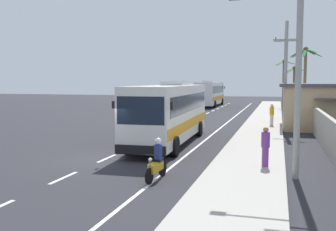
# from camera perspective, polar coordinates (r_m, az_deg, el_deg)

# --- Properties ---
(ground_plane) EXTENTS (160.00, 160.00, 0.00)m
(ground_plane) POSITION_cam_1_polar(r_m,az_deg,el_deg) (19.42, -8.91, -6.22)
(ground_plane) COLOR #28282D
(sidewalk_kerb) EXTENTS (3.20, 90.00, 0.14)m
(sidewalk_kerb) POSITION_cam_1_polar(r_m,az_deg,el_deg) (27.53, 13.26, -2.80)
(sidewalk_kerb) COLOR #A8A399
(sidewalk_kerb) RESTS_ON ground
(lane_markings) EXTENTS (3.72, 71.00, 0.01)m
(lane_markings) POSITION_cam_1_polar(r_m,az_deg,el_deg) (32.59, 5.63, -1.60)
(lane_markings) COLOR white
(lane_markings) RESTS_ON ground
(boundary_wall) EXTENTS (0.24, 60.00, 1.94)m
(boundary_wall) POSITION_cam_1_polar(r_m,az_deg,el_deg) (31.48, 20.58, -0.37)
(boundary_wall) COLOR #9E998E
(boundary_wall) RESTS_ON ground
(coach_bus_foreground) EXTENTS (3.21, 11.76, 3.80)m
(coach_bus_foreground) POSITION_cam_1_polar(r_m,az_deg,el_deg) (23.49, 0.31, 0.67)
(coach_bus_foreground) COLOR silver
(coach_bus_foreground) RESTS_ON ground
(coach_bus_far_lane) EXTENTS (3.07, 12.39, 3.89)m
(coach_bus_far_lane) POSITION_cam_1_polar(r_m,az_deg,el_deg) (58.75, 6.21, 3.34)
(coach_bus_far_lane) COLOR white
(coach_bus_far_lane) RESTS_ON ground
(motorcycle_beside_bus) EXTENTS (0.56, 1.96, 1.60)m
(motorcycle_beside_bus) POSITION_cam_1_polar(r_m,az_deg,el_deg) (15.01, -1.66, -6.97)
(motorcycle_beside_bus) COLOR black
(motorcycle_beside_bus) RESTS_ON ground
(pedestrian_near_kerb) EXTENTS (0.36, 0.36, 1.77)m
(pedestrian_near_kerb) POSITION_cam_1_polar(r_m,az_deg,el_deg) (32.90, 15.04, 0.19)
(pedestrian_near_kerb) COLOR beige
(pedestrian_near_kerb) RESTS_ON sidewalk_kerb
(pedestrian_midwalk) EXTENTS (0.36, 0.36, 1.71)m
(pedestrian_midwalk) POSITION_cam_1_polar(r_m,az_deg,el_deg) (17.08, 14.16, -4.35)
(pedestrian_midwalk) COLOR #75388E
(pedestrian_midwalk) RESTS_ON sidewalk_kerb
(utility_pole_nearest) EXTENTS (3.89, 0.24, 9.17)m
(utility_pole_nearest) POSITION_cam_1_polar(r_m,az_deg,el_deg) (15.64, 18.37, 9.10)
(utility_pole_nearest) COLOR #9E9E99
(utility_pole_nearest) RESTS_ON ground
(utility_pole_mid) EXTENTS (1.93, 0.24, 8.20)m
(utility_pole_mid) POSITION_cam_1_polar(r_m,az_deg,el_deg) (30.22, 16.94, 5.78)
(utility_pole_mid) COLOR #9E9E99
(utility_pole_mid) RESTS_ON ground
(utility_pole_far) EXTENTS (2.39, 0.24, 9.25)m
(utility_pole_far) POSITION_cam_1_polar(r_m,az_deg,el_deg) (44.86, 16.83, 6.24)
(utility_pole_far) COLOR #9E9E99
(utility_pole_far) RESTS_ON ground
(palm_nearest) EXTENTS (3.43, 3.58, 7.44)m
(palm_nearest) POSITION_cam_1_polar(r_m,az_deg,el_deg) (44.16, 19.57, 6.80)
(palm_nearest) COLOR brown
(palm_nearest) RESTS_ON ground
(palm_second) EXTENTS (2.79, 3.09, 6.78)m
(palm_second) POSITION_cam_1_polar(r_m,az_deg,el_deg) (56.39, 16.68, 5.62)
(palm_second) COLOR brown
(palm_second) RESTS_ON ground
(palm_third) EXTENTS (2.63, 2.69, 5.69)m
(palm_third) POSITION_cam_1_polar(r_m,az_deg,el_deg) (51.72, 18.11, 4.85)
(palm_third) COLOR brown
(palm_third) RESTS_ON ground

